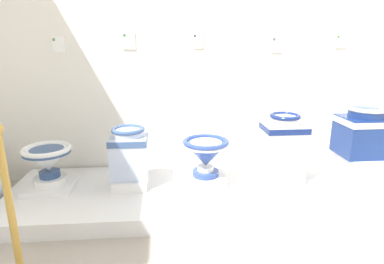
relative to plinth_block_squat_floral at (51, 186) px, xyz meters
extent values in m
cube|color=white|center=(1.34, 0.51, 1.48)|extent=(4.36, 0.06, 3.26)
cube|color=white|center=(1.34, -0.06, -0.09)|extent=(3.37, 1.04, 0.13)
cube|color=white|center=(0.00, 0.00, 0.00)|extent=(0.38, 0.37, 0.04)
cylinder|color=white|center=(0.00, 0.00, 0.05)|extent=(0.27, 0.27, 0.07)
cylinder|color=navy|center=(0.00, 0.00, 0.11)|extent=(0.17, 0.17, 0.05)
cone|color=white|center=(0.00, 0.00, 0.24)|extent=(0.39, 0.39, 0.19)
cylinder|color=navy|center=(0.00, 0.00, 0.31)|extent=(0.38, 0.38, 0.03)
torus|color=white|center=(0.00, 0.00, 0.33)|extent=(0.39, 0.39, 0.04)
cylinder|color=navy|center=(0.00, 0.00, 0.33)|extent=(0.27, 0.27, 0.01)
cube|color=white|center=(0.67, 0.02, 0.02)|extent=(0.29, 0.36, 0.08)
cube|color=silver|center=(0.67, 0.02, 0.24)|extent=(0.31, 0.28, 0.36)
cube|color=#3A5687|center=(0.67, 0.02, 0.39)|extent=(0.32, 0.29, 0.05)
cylinder|color=silver|center=(0.67, 0.02, 0.45)|extent=(0.25, 0.25, 0.06)
torus|color=#3A5687|center=(0.67, 0.02, 0.48)|extent=(0.28, 0.28, 0.04)
cube|color=white|center=(1.32, -0.04, 0.02)|extent=(0.33, 0.28, 0.09)
cylinder|color=#2F4892|center=(1.32, -0.04, 0.09)|extent=(0.23, 0.23, 0.05)
cylinder|color=white|center=(1.32, -0.04, 0.13)|extent=(0.14, 0.14, 0.04)
cone|color=#2F4892|center=(1.32, -0.04, 0.26)|extent=(0.38, 0.38, 0.21)
cylinder|color=white|center=(1.32, -0.04, 0.35)|extent=(0.37, 0.37, 0.03)
torus|color=#2F4892|center=(1.32, -0.04, 0.37)|extent=(0.39, 0.39, 0.04)
cylinder|color=white|center=(1.32, -0.04, 0.36)|extent=(0.27, 0.27, 0.01)
cube|color=white|center=(2.01, 0.03, 0.08)|extent=(0.30, 0.36, 0.20)
cube|color=white|center=(2.01, 0.03, 0.33)|extent=(0.36, 0.28, 0.32)
cube|color=navy|center=(2.01, 0.03, 0.46)|extent=(0.36, 0.29, 0.05)
cylinder|color=white|center=(2.01, 0.03, 0.53)|extent=(0.24, 0.24, 0.07)
torus|color=navy|center=(2.01, 0.03, 0.56)|extent=(0.26, 0.26, 0.04)
cube|color=white|center=(2.69, -0.06, 0.10)|extent=(0.32, 0.39, 0.25)
cube|color=navy|center=(2.69, -0.06, 0.39)|extent=(0.40, 0.34, 0.34)
cube|color=white|center=(2.69, -0.06, 0.53)|extent=(0.40, 0.34, 0.05)
cylinder|color=navy|center=(2.69, -0.06, 0.60)|extent=(0.29, 0.29, 0.07)
torus|color=white|center=(2.69, -0.06, 0.64)|extent=(0.31, 0.31, 0.04)
cube|color=white|center=(0.04, 0.47, 1.16)|extent=(0.11, 0.01, 0.14)
cube|color=#5B9E4C|center=(0.00, 0.47, 1.20)|extent=(0.02, 0.01, 0.02)
cube|color=white|center=(0.66, 0.47, 1.20)|extent=(0.12, 0.01, 0.15)
cube|color=#5B9E4C|center=(0.63, 0.47, 1.24)|extent=(0.02, 0.01, 0.02)
cube|color=white|center=(1.30, 0.47, 1.20)|extent=(0.09, 0.01, 0.14)
cube|color=slate|center=(1.27, 0.47, 1.24)|extent=(0.02, 0.01, 0.02)
cube|color=white|center=(2.05, 0.47, 1.16)|extent=(0.10, 0.01, 0.15)
cube|color=slate|center=(2.02, 0.47, 1.21)|extent=(0.02, 0.01, 0.02)
cube|color=white|center=(2.69, 0.47, 1.19)|extent=(0.11, 0.01, 0.13)
cube|color=#5B9E4C|center=(2.65, 0.47, 1.23)|extent=(0.02, 0.01, 0.02)
cylinder|color=#BE8F39|center=(0.14, -0.96, 0.30)|extent=(0.04, 0.04, 0.85)
camera|label=1|loc=(0.98, -2.56, 1.16)|focal=29.59mm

